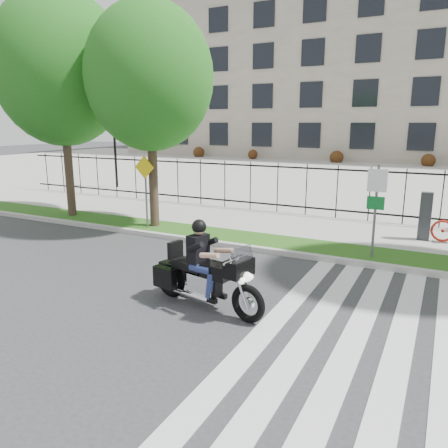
% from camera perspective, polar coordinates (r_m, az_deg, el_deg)
% --- Properties ---
extents(ground, '(120.00, 120.00, 0.00)m').
position_cam_1_polar(ground, '(9.61, -5.82, -9.79)').
color(ground, '#313133').
rests_on(ground, ground).
extents(curb, '(60.00, 0.20, 0.15)m').
position_cam_1_polar(curb, '(13.01, 4.01, -3.23)').
color(curb, '#B1ADA6').
rests_on(curb, ground).
extents(grass_verge, '(60.00, 1.50, 0.15)m').
position_cam_1_polar(grass_verge, '(13.77, 5.41, -2.33)').
color(grass_verge, '#1A4C13').
rests_on(grass_verge, ground).
extents(sidewalk, '(60.00, 3.50, 0.15)m').
position_cam_1_polar(sidewalk, '(16.05, 8.74, -0.20)').
color(sidewalk, '#A7A49C').
rests_on(sidewalk, ground).
extents(plaza, '(80.00, 34.00, 0.10)m').
position_cam_1_polar(plaza, '(32.97, 18.58, 6.04)').
color(plaza, '#A7A49C').
rests_on(plaza, ground).
extents(crosswalk_stripes, '(5.70, 8.00, 0.01)m').
position_cam_1_polar(crosswalk_stripes, '(8.28, 24.60, -14.90)').
color(crosswalk_stripes, silver).
rests_on(crosswalk_stripes, ground).
extents(iron_fence, '(30.00, 0.06, 2.00)m').
position_cam_1_polar(iron_fence, '(17.49, 10.70, 4.41)').
color(iron_fence, black).
rests_on(iron_fence, sidewalk).
extents(office_building, '(60.00, 21.90, 20.15)m').
position_cam_1_polar(office_building, '(52.91, 22.97, 18.92)').
color(office_building, gray).
rests_on(office_building, ground).
extents(lamp_post_left, '(1.06, 0.70, 4.25)m').
position_cam_1_polar(lamp_post_left, '(25.71, -14.16, 11.57)').
color(lamp_post_left, black).
rests_on(lamp_post_left, ground).
extents(street_tree_0, '(4.92, 4.92, 8.35)m').
position_cam_1_polar(street_tree_0, '(18.11, -20.54, 18.45)').
color(street_tree_0, '#38251E').
rests_on(street_tree_0, grass_verge).
extents(street_tree_1, '(4.25, 4.25, 7.50)m').
position_cam_1_polar(street_tree_1, '(15.41, -9.70, 18.38)').
color(street_tree_1, '#38251E').
rests_on(street_tree_1, grass_verge).
extents(sign_pole_regulatory, '(0.50, 0.09, 2.50)m').
position_cam_1_polar(sign_pole_regulatory, '(12.25, 19.23, 3.03)').
color(sign_pole_regulatory, '#59595B').
rests_on(sign_pole_regulatory, grass_verge).
extents(sign_pole_warning, '(0.78, 0.09, 2.49)m').
position_cam_1_polar(sign_pole_warning, '(15.21, -10.23, 5.41)').
color(sign_pole_warning, '#59595B').
rests_on(sign_pole_warning, grass_verge).
extents(motorcycle_rider, '(2.84, 1.15, 2.22)m').
position_cam_1_polar(motorcycle_rider, '(8.93, -2.43, -6.48)').
color(motorcycle_rider, black).
rests_on(motorcycle_rider, ground).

